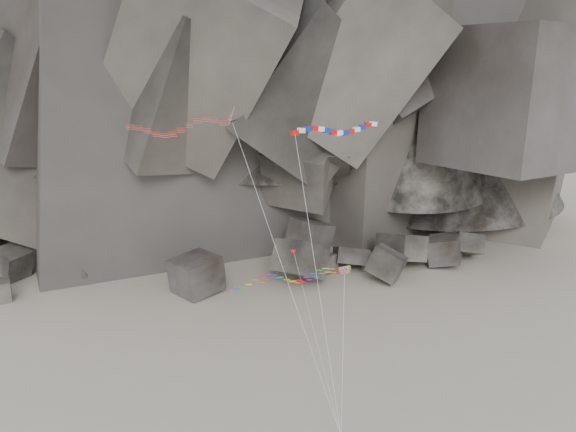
{
  "coord_description": "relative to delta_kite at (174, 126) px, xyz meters",
  "views": [
    {
      "loc": [
        -2.37,
        -48.72,
        33.71
      ],
      "look_at": [
        2.01,
        6.0,
        18.08
      ],
      "focal_mm": 35.0,
      "sensor_mm": 36.0,
      "label": 1
    }
  ],
  "objects": [
    {
      "name": "headland",
      "position": [
        8.7,
        66.43,
        14.44
      ],
      "size": [
        110.0,
        70.0,
        84.0
      ],
      "primitive_type": null,
      "color": "#5B524A",
      "rests_on": "ground"
    },
    {
      "name": "pennant_kite",
      "position": [
        11.84,
        -2.28,
        -15.73
      ],
      "size": [
        3.57,
        10.95,
        13.82
      ],
      "rotation": [
        0.0,
        0.0,
        0.44
      ],
      "color": "red",
      "rests_on": "ground"
    },
    {
      "name": "ground",
      "position": [
        8.7,
        -3.57,
        -27.56
      ],
      "size": [
        260.0,
        260.0,
        0.0
      ],
      "primitive_type": "plane",
      "color": "gray",
      "rests_on": "ground"
    },
    {
      "name": "boulder_field",
      "position": [
        15.03,
        31.25,
        -25.2
      ],
      "size": [
        80.0,
        18.37,
        9.28
      ],
      "color": "#47423F",
      "rests_on": "ground"
    },
    {
      "name": "banner_kite",
      "position": [
        15.17,
        1.01,
        -0.75
      ],
      "size": [
        9.04,
        14.04,
        26.11
      ],
      "rotation": [
        0.0,
        0.0,
        0.43
      ],
      "color": "red",
      "rests_on": "ground"
    },
    {
      "name": "parafoil_kite",
      "position": [
        9.67,
        -3.79,
        -13.7
      ],
      "size": [
        11.93,
        7.12,
        13.61
      ],
      "rotation": [
        0.0,
        0.0,
        0.14
      ],
      "color": "yellow",
      "rests_on": "ground"
    },
    {
      "name": "delta_kite",
      "position": [
        0.0,
        0.0,
        0.0
      ],
      "size": [
        19.21,
        11.5,
        28.12
      ],
      "rotation": [
        0.0,
        0.0,
        0.1
      ],
      "color": "red",
      "rests_on": "ground"
    }
  ]
}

